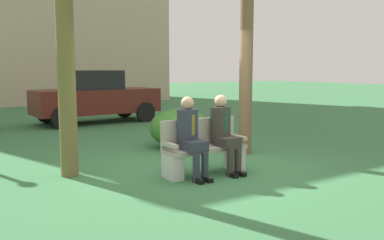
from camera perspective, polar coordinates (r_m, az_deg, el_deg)
ground_plane at (r=7.07m, az=1.73°, el=-6.90°), size 80.00×80.00×0.00m
park_bench at (r=6.73m, az=1.60°, el=-4.12°), size 1.43×0.44×0.90m
seated_man_left at (r=6.40m, az=-0.21°, el=-1.80°), size 0.34×0.72×1.28m
seated_man_right at (r=6.77m, az=4.47°, el=-1.31°), size 0.34×0.72×1.29m
shrub_near_bench at (r=8.95m, az=-1.70°, el=-1.14°), size 1.36×1.25×0.85m
parked_car_far at (r=13.44m, az=-13.41°, el=3.19°), size 3.97×1.87×1.68m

